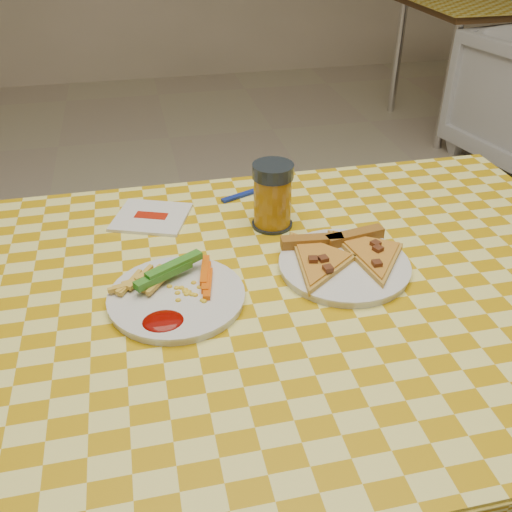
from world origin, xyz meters
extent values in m
cylinder|color=silver|center=(-0.54, 0.34, 0.35)|extent=(0.06, 0.06, 0.71)
cylinder|color=silver|center=(0.54, 0.34, 0.35)|extent=(0.06, 0.06, 0.71)
cube|color=#56341D|center=(0.00, 0.00, 0.73)|extent=(1.20, 0.80, 0.04)
cylinder|color=silver|center=(1.56, 2.16, 0.35)|extent=(0.06, 0.06, 0.71)
cylinder|color=silver|center=(1.56, 2.84, 0.35)|extent=(0.06, 0.06, 0.71)
cube|color=#56341D|center=(2.00, 2.50, 0.73)|extent=(1.00, 0.80, 0.04)
cylinder|color=silver|center=(-0.17, 0.00, 0.76)|extent=(0.25, 0.25, 0.01)
cylinder|color=silver|center=(0.13, 0.03, 0.76)|extent=(0.29, 0.29, 0.01)
cube|color=#125C0E|center=(-0.18, 0.04, 0.79)|extent=(0.11, 0.09, 0.02)
cube|color=#F15F0A|center=(-0.12, 0.03, 0.78)|extent=(0.07, 0.09, 0.02)
ellipsoid|color=#720702|center=(-0.20, -0.07, 0.77)|extent=(0.06, 0.05, 0.01)
cube|color=olive|center=(0.09, 0.09, 0.78)|extent=(0.12, 0.04, 0.02)
cube|color=olive|center=(0.17, 0.09, 0.78)|extent=(0.12, 0.04, 0.02)
cylinder|color=black|center=(0.04, 0.21, 0.76)|extent=(0.08, 0.08, 0.01)
cylinder|color=#976310|center=(0.04, 0.21, 0.81)|extent=(0.07, 0.07, 0.11)
cylinder|color=black|center=(0.04, 0.21, 0.87)|extent=(0.08, 0.08, 0.03)
cube|color=silver|center=(-0.19, 0.29, 0.76)|extent=(0.18, 0.17, 0.01)
cube|color=#A91A09|center=(-0.19, 0.29, 0.76)|extent=(0.07, 0.05, 0.00)
cube|color=navy|center=(0.01, 0.34, 0.76)|extent=(0.11, 0.05, 0.01)
cube|color=silver|center=(0.08, 0.37, 0.76)|extent=(0.05, 0.04, 0.00)
camera|label=1|loc=(-0.21, -0.75, 1.33)|focal=40.00mm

